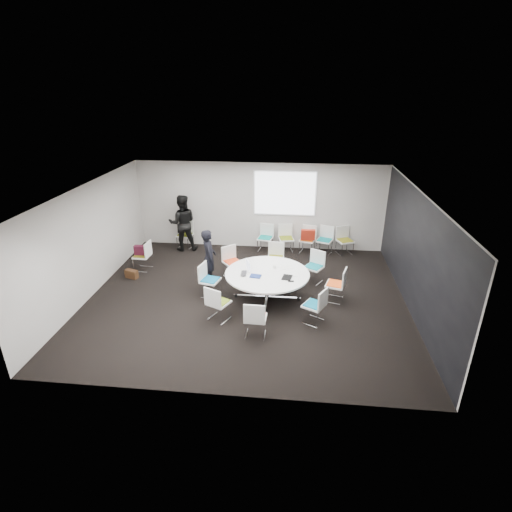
# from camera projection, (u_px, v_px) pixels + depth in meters

# --- Properties ---
(room_shell) EXTENTS (8.08, 7.08, 2.88)m
(room_shell) POSITION_uv_depth(u_px,v_px,m) (250.00, 247.00, 9.68)
(room_shell) COLOR black
(room_shell) RESTS_ON ground
(conference_table) EXTENTS (2.10, 2.10, 0.73)m
(conference_table) POSITION_uv_depth(u_px,v_px,m) (267.00, 280.00, 9.99)
(conference_table) COLOR silver
(conference_table) RESTS_ON ground
(projection_screen) EXTENTS (1.90, 0.03, 1.35)m
(projection_screen) POSITION_uv_depth(u_px,v_px,m) (285.00, 194.00, 12.58)
(projection_screen) COLOR white
(projection_screen) RESTS_ON room_shell
(chair_ring_a) EXTENTS (0.56, 0.57, 0.88)m
(chair_ring_a) POSITION_uv_depth(u_px,v_px,m) (335.00, 291.00, 10.01)
(chair_ring_a) COLOR silver
(chair_ring_a) RESTS_ON ground
(chair_ring_b) EXTENTS (0.62, 0.62, 0.88)m
(chair_ring_b) POSITION_uv_depth(u_px,v_px,m) (313.00, 273.00, 10.96)
(chair_ring_b) COLOR silver
(chair_ring_b) RESTS_ON ground
(chair_ring_c) EXTENTS (0.48, 0.47, 0.88)m
(chair_ring_c) POSITION_uv_depth(u_px,v_px,m) (275.00, 264.00, 11.49)
(chair_ring_c) COLOR silver
(chair_ring_c) RESTS_ON ground
(chair_ring_d) EXTENTS (0.64, 0.64, 0.88)m
(chair_ring_d) POSITION_uv_depth(u_px,v_px,m) (232.00, 268.00, 11.25)
(chair_ring_d) COLOR silver
(chair_ring_d) RESTS_ON ground
(chair_ring_e) EXTENTS (0.55, 0.55, 0.88)m
(chair_ring_e) POSITION_uv_depth(u_px,v_px,m) (210.00, 286.00, 10.23)
(chair_ring_e) COLOR silver
(chair_ring_e) RESTS_ON ground
(chair_ring_f) EXTENTS (0.61, 0.60, 0.88)m
(chair_ring_f) POSITION_uv_depth(u_px,v_px,m) (218.00, 309.00, 9.19)
(chair_ring_f) COLOR silver
(chair_ring_f) RESTS_ON ground
(chair_ring_g) EXTENTS (0.47, 0.46, 0.88)m
(chair_ring_g) POSITION_uv_depth(u_px,v_px,m) (255.00, 325.00, 8.60)
(chair_ring_g) COLOR silver
(chair_ring_g) RESTS_ON ground
(chair_ring_h) EXTENTS (0.61, 0.62, 0.88)m
(chair_ring_h) POSITION_uv_depth(u_px,v_px,m) (314.00, 312.00, 9.09)
(chair_ring_h) COLOR silver
(chair_ring_h) RESTS_ON ground
(chair_back_a) EXTENTS (0.53, 0.52, 0.88)m
(chair_back_a) POSITION_uv_depth(u_px,v_px,m) (265.00, 243.00, 12.97)
(chair_back_a) COLOR silver
(chair_back_a) RESTS_ON ground
(chair_back_b) EXTENTS (0.54, 0.53, 0.88)m
(chair_back_b) POSITION_uv_depth(u_px,v_px,m) (286.00, 243.00, 12.93)
(chair_back_b) COLOR silver
(chair_back_b) RESTS_ON ground
(chair_back_c) EXTENTS (0.57, 0.56, 0.88)m
(chair_back_c) POSITION_uv_depth(u_px,v_px,m) (307.00, 245.00, 12.84)
(chair_back_c) COLOR silver
(chair_back_c) RESTS_ON ground
(chair_back_d) EXTENTS (0.59, 0.58, 0.88)m
(chair_back_d) POSITION_uv_depth(u_px,v_px,m) (324.00, 245.00, 12.79)
(chair_back_d) COLOR silver
(chair_back_d) RESTS_ON ground
(chair_back_e) EXTENTS (0.60, 0.59, 0.88)m
(chair_back_e) POSITION_uv_depth(u_px,v_px,m) (344.00, 246.00, 12.76)
(chair_back_e) COLOR silver
(chair_back_e) RESTS_ON ground
(chair_spare_left) EXTENTS (0.47, 0.48, 0.88)m
(chair_spare_left) POSITION_uv_depth(u_px,v_px,m) (143.00, 261.00, 11.66)
(chair_spare_left) COLOR silver
(chair_spare_left) RESTS_ON ground
(chair_person_back) EXTENTS (0.54, 0.53, 0.88)m
(chair_person_back) POSITION_uv_depth(u_px,v_px,m) (185.00, 240.00, 13.25)
(chair_person_back) COLOR silver
(chair_person_back) RESTS_ON ground
(person_main) EXTENTS (0.53, 0.66, 1.56)m
(person_main) POSITION_uv_depth(u_px,v_px,m) (209.00, 257.00, 10.65)
(person_main) COLOR black
(person_main) RESTS_ON ground
(person_back) EXTENTS (1.03, 0.89, 1.84)m
(person_back) POSITION_uv_depth(u_px,v_px,m) (183.00, 223.00, 12.84)
(person_back) COLOR black
(person_back) RESTS_ON ground
(laptop) EXTENTS (0.23, 0.34, 0.03)m
(laptop) POSITION_uv_depth(u_px,v_px,m) (246.00, 274.00, 9.84)
(laptop) COLOR #333338
(laptop) RESTS_ON conference_table
(laptop_lid) EXTENTS (0.13, 0.28, 0.22)m
(laptop_lid) POSITION_uv_depth(u_px,v_px,m) (248.00, 265.00, 10.03)
(laptop_lid) COLOR silver
(laptop_lid) RESTS_ON conference_table
(notebook_black) EXTENTS (0.27, 0.33, 0.02)m
(notebook_black) POSITION_uv_depth(u_px,v_px,m) (287.00, 277.00, 9.65)
(notebook_black) COLOR black
(notebook_black) RESTS_ON conference_table
(tablet_folio) EXTENTS (0.29, 0.24, 0.03)m
(tablet_folio) POSITION_uv_depth(u_px,v_px,m) (255.00, 276.00, 9.71)
(tablet_folio) COLOR navy
(tablet_folio) RESTS_ON conference_table
(papers_right) EXTENTS (0.36, 0.30, 0.00)m
(papers_right) POSITION_uv_depth(u_px,v_px,m) (286.00, 268.00, 10.18)
(papers_right) COLOR silver
(papers_right) RESTS_ON conference_table
(papers_front) EXTENTS (0.34, 0.28, 0.00)m
(papers_front) POSITION_uv_depth(u_px,v_px,m) (292.00, 275.00, 9.80)
(papers_front) COLOR white
(papers_front) RESTS_ON conference_table
(cup) EXTENTS (0.08, 0.08, 0.09)m
(cup) POSITION_uv_depth(u_px,v_px,m) (275.00, 267.00, 10.13)
(cup) COLOR white
(cup) RESTS_ON conference_table
(phone) EXTENTS (0.15, 0.09, 0.01)m
(phone) POSITION_uv_depth(u_px,v_px,m) (291.00, 281.00, 9.48)
(phone) COLOR black
(phone) RESTS_ON conference_table
(maroon_bag) EXTENTS (0.40, 0.14, 0.28)m
(maroon_bag) POSITION_uv_depth(u_px,v_px,m) (141.00, 250.00, 11.52)
(maroon_bag) COLOR #3F1120
(maroon_bag) RESTS_ON chair_spare_left
(brown_bag) EXTENTS (0.39, 0.26, 0.24)m
(brown_bag) POSITION_uv_depth(u_px,v_px,m) (132.00, 274.00, 11.23)
(brown_bag) COLOR #372111
(brown_bag) RESTS_ON ground
(red_jacket) EXTENTS (0.44, 0.17, 0.36)m
(red_jacket) POSITION_uv_depth(u_px,v_px,m) (308.00, 235.00, 12.46)
(red_jacket) COLOR #A02313
(red_jacket) RESTS_ON chair_back_c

